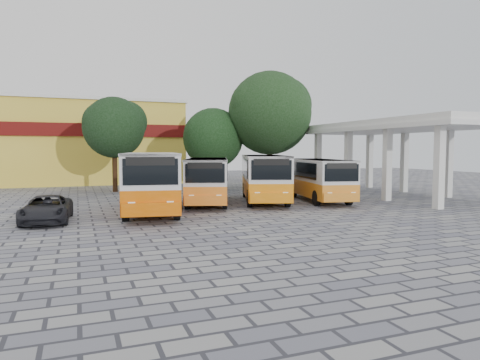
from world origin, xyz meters
name	(u,v)px	position (x,y,z in m)	size (l,w,h in m)	color
ground	(294,210)	(0.00, 0.00, 0.00)	(90.00, 90.00, 0.00)	slate
terminal_shelter	(397,128)	(10.50, 4.00, 4.91)	(6.80, 15.80, 5.40)	silver
shophouse_block	(79,142)	(-11.00, 25.99, 4.16)	(20.40, 10.40, 8.30)	gold
bus_far_left	(152,178)	(-7.52, 2.03, 1.84)	(4.11, 9.19, 3.19)	#D45700
bus_centre_left	(208,178)	(-3.69, 4.45, 1.63)	(4.69, 8.31, 2.81)	orange
bus_centre_right	(264,175)	(0.05, 4.16, 1.73)	(5.04, 8.84, 2.99)	orange
bus_far_right	(319,177)	(3.60, 3.29, 1.58)	(3.79, 7.92, 2.72)	orange
tree_left	(115,126)	(-8.36, 14.50, 5.29)	(5.08, 4.84, 7.55)	#37200F
tree_middle	(214,136)	(-0.15, 14.43, 4.53)	(5.43, 5.17, 6.95)	#3A2313
tree_right	(270,110)	(4.40, 12.65, 6.73)	(7.47, 7.12, 10.06)	#43331D
parked_car	(47,209)	(-12.60, 0.58, 0.61)	(2.03, 4.40, 1.22)	black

